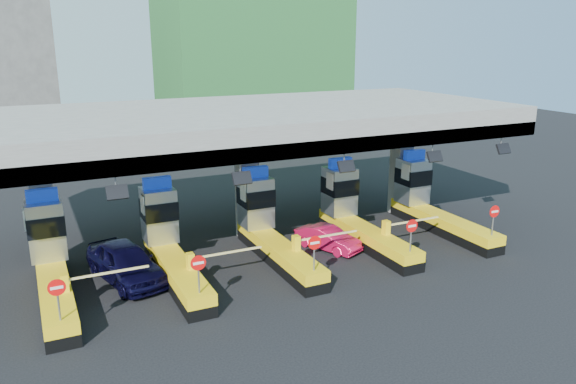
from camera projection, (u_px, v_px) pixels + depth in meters
name	position (u px, v px, depth m)	size (l,w,h in m)	color
ground	(270.00, 255.00, 27.94)	(120.00, 120.00, 0.00)	black
toll_canopy	(247.00, 125.00, 28.79)	(28.00, 12.09, 7.00)	slate
toll_lane_far_left	(51.00, 261.00, 23.66)	(4.43, 8.00, 4.16)	black
toll_lane_left	(168.00, 243.00, 25.73)	(4.43, 8.00, 4.16)	black
toll_lane_center	(268.00, 227.00, 27.81)	(4.43, 8.00, 4.16)	black
toll_lane_right	(354.00, 214.00, 29.89)	(4.43, 8.00, 4.16)	black
toll_lane_far_right	(428.00, 202.00, 31.96)	(4.43, 8.00, 4.16)	black
bg_building_scaffold	(250.00, 1.00, 56.98)	(18.00, 12.00, 28.00)	#1E5926
van	(126.00, 262.00, 24.83)	(2.05, 5.09, 1.73)	black
red_car	(328.00, 238.00, 28.59)	(1.24, 3.57, 1.18)	#BF0E3C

